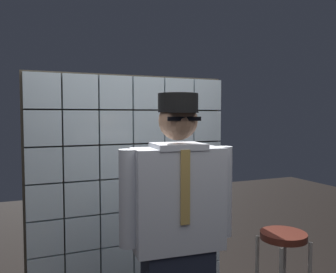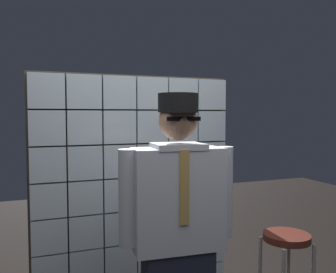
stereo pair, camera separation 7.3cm
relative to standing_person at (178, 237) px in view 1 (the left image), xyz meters
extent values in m
cube|color=silver|center=(-0.71, 0.99, -0.52)|extent=(0.28, 0.08, 0.28)
cube|color=silver|center=(-0.42, 0.99, -0.52)|extent=(0.28, 0.08, 0.28)
cube|color=silver|center=(-0.13, 0.99, -0.52)|extent=(0.28, 0.08, 0.28)
cube|color=silver|center=(0.16, 0.99, -0.52)|extent=(0.28, 0.08, 0.28)
cube|color=silver|center=(0.46, 0.99, -0.52)|extent=(0.28, 0.08, 0.28)
cube|color=silver|center=(0.75, 0.99, -0.52)|extent=(0.28, 0.08, 0.28)
cube|color=silver|center=(-0.71, 0.99, -0.23)|extent=(0.28, 0.08, 0.28)
cube|color=silver|center=(-0.42, 0.99, -0.23)|extent=(0.28, 0.08, 0.28)
cube|color=silver|center=(-0.13, 0.99, -0.23)|extent=(0.28, 0.08, 0.28)
cube|color=silver|center=(0.16, 0.99, -0.23)|extent=(0.28, 0.08, 0.28)
cube|color=silver|center=(0.46, 0.99, -0.23)|extent=(0.28, 0.08, 0.28)
cube|color=silver|center=(0.75, 0.99, -0.23)|extent=(0.28, 0.08, 0.28)
cube|color=silver|center=(-0.71, 0.99, 0.06)|extent=(0.28, 0.08, 0.28)
cube|color=silver|center=(-0.42, 0.99, 0.06)|extent=(0.28, 0.08, 0.28)
cube|color=silver|center=(-0.13, 0.99, 0.06)|extent=(0.28, 0.08, 0.28)
cube|color=silver|center=(0.16, 0.99, 0.06)|extent=(0.28, 0.08, 0.28)
cube|color=silver|center=(0.46, 0.99, 0.06)|extent=(0.28, 0.08, 0.28)
cube|color=silver|center=(0.75, 0.99, 0.06)|extent=(0.28, 0.08, 0.28)
cube|color=silver|center=(-0.71, 0.99, 0.35)|extent=(0.28, 0.08, 0.28)
cube|color=silver|center=(-0.42, 0.99, 0.35)|extent=(0.28, 0.08, 0.28)
cube|color=silver|center=(-0.13, 0.99, 0.35)|extent=(0.28, 0.08, 0.28)
cube|color=silver|center=(0.16, 0.99, 0.35)|extent=(0.28, 0.08, 0.28)
cube|color=silver|center=(0.46, 0.99, 0.35)|extent=(0.28, 0.08, 0.28)
cube|color=silver|center=(0.75, 0.99, 0.35)|extent=(0.28, 0.08, 0.28)
cube|color=silver|center=(-0.71, 0.99, 0.64)|extent=(0.28, 0.08, 0.28)
cube|color=silver|center=(-0.42, 0.99, 0.64)|extent=(0.28, 0.08, 0.28)
cube|color=silver|center=(-0.13, 0.99, 0.64)|extent=(0.28, 0.08, 0.28)
cube|color=silver|center=(0.16, 0.99, 0.64)|extent=(0.28, 0.08, 0.28)
cube|color=silver|center=(0.46, 0.99, 0.64)|extent=(0.28, 0.08, 0.28)
cube|color=silver|center=(0.75, 0.99, 0.64)|extent=(0.28, 0.08, 0.28)
cube|color=silver|center=(-0.71, 0.99, 0.93)|extent=(0.28, 0.08, 0.28)
cube|color=silver|center=(-0.42, 0.99, 0.93)|extent=(0.28, 0.08, 0.28)
cube|color=silver|center=(-0.13, 0.99, 0.93)|extent=(0.28, 0.08, 0.28)
cube|color=silver|center=(0.16, 0.99, 0.93)|extent=(0.28, 0.08, 0.28)
cube|color=silver|center=(0.46, 0.99, 0.93)|extent=(0.28, 0.08, 0.28)
cube|color=silver|center=(0.75, 0.99, 0.93)|extent=(0.28, 0.08, 0.28)
cube|color=#4C4438|center=(0.02, 1.05, 0.06)|extent=(1.77, 0.02, 2.06)
cube|color=silver|center=(0.00, 0.00, 0.24)|extent=(0.57, 0.28, 0.62)
cube|color=tan|center=(-0.01, -0.12, 0.33)|extent=(0.06, 0.01, 0.43)
cube|color=silver|center=(0.00, 0.00, 0.56)|extent=(0.32, 0.27, 0.04)
sphere|color=#A87A5B|center=(0.00, 0.00, 0.71)|extent=(0.24, 0.24, 0.24)
ellipsoid|color=black|center=(0.00, -0.05, 0.67)|extent=(0.16, 0.10, 0.11)
cube|color=black|center=(-0.01, -0.11, 0.72)|extent=(0.20, 0.03, 0.02)
cylinder|color=black|center=(-0.01, -0.09, 0.76)|extent=(0.19, 0.19, 0.01)
cylinder|color=black|center=(0.00, 0.00, 0.82)|extent=(0.24, 0.24, 0.11)
cylinder|color=silver|center=(0.31, -0.03, 0.26)|extent=(0.12, 0.12, 0.57)
cylinder|color=silver|center=(-0.31, 0.03, 0.26)|extent=(0.12, 0.12, 0.57)
cylinder|color=#592319|center=(0.91, 0.10, -0.15)|extent=(0.34, 0.34, 0.05)
camera|label=1|loc=(-0.88, -1.92, 0.74)|focal=37.66mm
camera|label=2|loc=(-0.82, -1.95, 0.74)|focal=37.66mm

